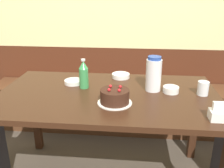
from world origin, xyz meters
TOP-DOWN VIEW (x-y plane):
  - back_wall at (0.00, 1.05)m, footprint 4.80×0.04m
  - bench_seat at (0.00, 0.83)m, footprint 2.63×0.38m
  - dining_table at (0.00, 0.00)m, footprint 1.51×0.87m
  - birthday_cake at (0.06, -0.16)m, footprint 0.22×0.22m
  - water_pitcher at (0.31, 0.09)m, footprint 0.11×0.11m
  - soju_bottle at (-0.18, 0.09)m, footprint 0.07×0.07m
  - napkin_holder at (0.64, -0.31)m, footprint 0.11×0.08m
  - bowl_soup_white at (0.43, 0.06)m, footprint 0.11×0.11m
  - bowl_rice_small at (0.07, 0.34)m, footprint 0.14×0.14m
  - bowl_side_dish at (-0.28, 0.16)m, footprint 0.13×0.13m
  - glass_water_tall at (0.64, 0.04)m, footprint 0.07×0.07m

SIDE VIEW (x-z plane):
  - bench_seat at x=0.00m, z-range 0.00..0.47m
  - dining_table at x=0.00m, z-range 0.29..1.03m
  - bowl_side_dish at x=-0.28m, z-range 0.75..0.77m
  - bowl_rice_small at x=0.07m, z-range 0.75..0.78m
  - bowl_soup_white at x=0.43m, z-range 0.75..0.79m
  - napkin_holder at x=0.64m, z-range 0.73..0.84m
  - birthday_cake at x=0.06m, z-range 0.74..0.85m
  - glass_water_tall at x=0.64m, z-range 0.75..0.84m
  - soju_bottle at x=-0.18m, z-range 0.74..0.95m
  - water_pitcher at x=0.31m, z-range 0.74..0.99m
  - back_wall at x=0.00m, z-range 0.00..2.50m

